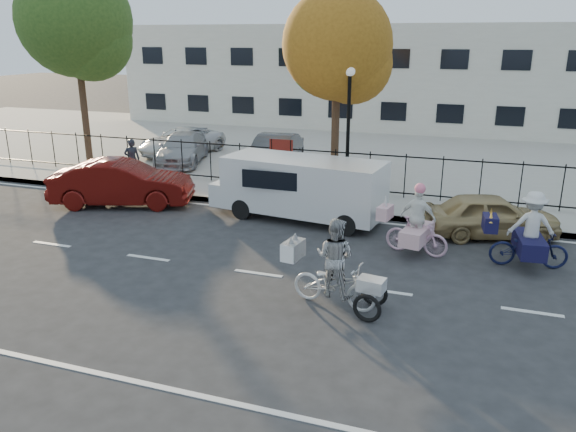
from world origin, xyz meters
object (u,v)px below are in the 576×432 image
at_px(pedestrian, 132,159).
at_px(lot_car_b, 181,141).
at_px(unicorn_bike, 416,228).
at_px(white_van, 300,186).
at_px(red_sedan, 122,183).
at_px(lot_car_c, 274,153).
at_px(bull_bike, 529,237).
at_px(lamppost, 349,108).
at_px(lot_car_a, 182,148).
at_px(zebra_trike, 335,273).
at_px(gold_sedan, 492,215).

relative_size(pedestrian, lot_car_b, 0.37).
bearing_deg(unicorn_bike, white_van, 75.33).
bearing_deg(pedestrian, white_van, 128.17).
distance_m(red_sedan, lot_car_c, 6.70).
height_order(unicorn_bike, bull_bike, bull_bike).
distance_m(unicorn_bike, lot_car_b, 14.59).
xyz_separation_m(red_sedan, lot_car_c, (3.14, 5.91, 0.10)).
height_order(lamppost, lot_car_a, lamppost).
relative_size(unicorn_bike, bull_bike, 0.92).
xyz_separation_m(bull_bike, lot_car_a, (-13.35, 7.12, 0.01)).
distance_m(lamppost, lot_car_c, 5.22).
bearing_deg(bull_bike, white_van, 67.23).
bearing_deg(bull_bike, zebra_trike, 125.08).
bearing_deg(unicorn_bike, lot_car_a, 67.67).
height_order(white_van, gold_sedan, white_van).
xyz_separation_m(white_van, lot_car_a, (-7.02, 5.36, -0.27)).
xyz_separation_m(lamppost, lot_car_b, (-8.82, 4.48, -2.37)).
relative_size(zebra_trike, lot_car_c, 0.53).
distance_m(lot_car_b, lot_car_c, 5.36).
relative_size(white_van, red_sedan, 1.21).
distance_m(zebra_trike, pedestrian, 12.26).
xyz_separation_m(pedestrian, lot_car_b, (-0.66, 4.89, -0.19)).
bearing_deg(red_sedan, lamppost, -84.66).
bearing_deg(gold_sedan, lot_car_c, 40.76).
distance_m(lot_car_a, lot_car_b, 1.89).
bearing_deg(pedestrian, gold_sedan, 135.79).
relative_size(lot_car_b, lot_car_c, 1.00).
bearing_deg(lot_car_b, lot_car_a, -41.72).
bearing_deg(lot_car_c, gold_sedan, -35.99).
distance_m(bull_bike, gold_sedan, 2.15).
height_order(lamppost, lot_car_c, lamppost).
xyz_separation_m(pedestrian, lot_car_c, (4.47, 3.32, -0.08)).
xyz_separation_m(unicorn_bike, pedestrian, (-10.99, 3.90, 0.23)).
distance_m(zebra_trike, lot_car_a, 14.25).
xyz_separation_m(bull_bike, pedestrian, (-13.65, 3.86, 0.17)).
bearing_deg(red_sedan, zebra_trike, -137.99).
bearing_deg(white_van, zebra_trike, -58.01).
height_order(pedestrian, lot_car_b, pedestrian).
bearing_deg(lot_car_a, red_sedan, -96.55).
distance_m(white_van, gold_sedan, 5.52).
bearing_deg(white_van, red_sedan, -168.14).
bearing_deg(lot_car_b, unicorn_bike, -19.24).
bearing_deg(lot_car_c, zebra_trike, -67.72).
distance_m(lamppost, gold_sedan, 5.76).
relative_size(lamppost, lot_car_c, 1.02).
relative_size(unicorn_bike, gold_sedan, 0.53).
relative_size(lot_car_a, lot_car_b, 1.00).
height_order(white_van, pedestrian, white_van).
relative_size(lot_car_a, lot_car_c, 1.00).
xyz_separation_m(bull_bike, lot_car_b, (-14.31, 8.75, -0.01)).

